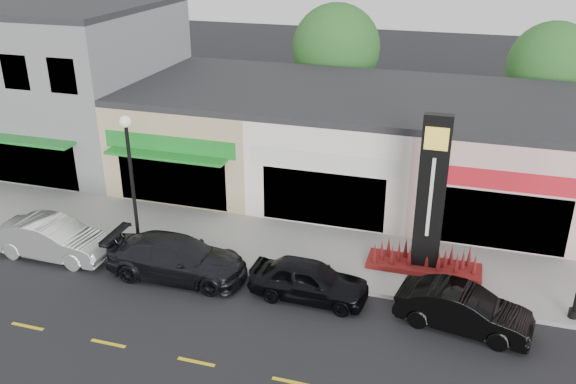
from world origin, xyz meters
name	(u,v)px	position (x,y,z in m)	size (l,w,h in m)	color
ground	(318,322)	(0.00, 0.00, 0.00)	(120.00, 120.00, 0.00)	black
sidewalk	(346,256)	(0.00, 4.35, 0.07)	(52.00, 4.30, 0.15)	gray
curb	(333,287)	(0.00, 2.10, 0.07)	(52.00, 0.20, 0.15)	gray
building_grey_2story	(52,80)	(-18.00, 11.48, 4.14)	(12.00, 10.95, 8.30)	slate
shop_beige	(214,127)	(-8.50, 11.46, 2.40)	(7.00, 10.85, 4.80)	tan
shop_cream	(348,140)	(-1.50, 11.47, 2.40)	(7.00, 10.01, 4.80)	silver
shop_pink_w	(499,154)	(5.50, 11.47, 2.40)	(7.00, 10.01, 4.80)	beige
tree_rear_west	(336,48)	(-4.00, 19.50, 5.22)	(5.20, 5.20, 7.83)	#382619
tree_rear_mid	(552,66)	(8.00, 19.50, 4.88)	(4.80, 4.80, 7.29)	#382619
lamp_west_near	(131,170)	(-8.00, 2.50, 3.48)	(0.44, 0.44, 5.47)	black
pylon_sign	(429,218)	(3.00, 4.20, 2.27)	(4.20, 1.30, 6.00)	#5E1510
car_white_van	(53,239)	(-10.97, 1.18, 0.77)	(4.68, 1.63, 1.54)	white
car_dark_sedan	(177,258)	(-5.69, 1.26, 0.76)	(5.27, 2.14, 1.53)	black
car_black_sedan	(309,280)	(-0.68, 1.30, 0.71)	(4.16, 1.68, 1.42)	black
car_black_conv	(464,309)	(4.52, 1.06, 0.70)	(4.28, 1.49, 1.41)	black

